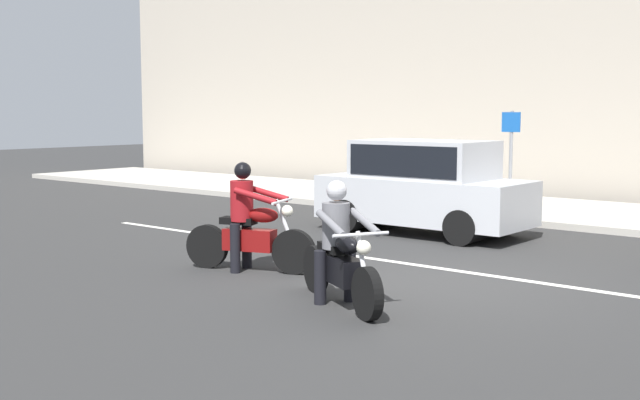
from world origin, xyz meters
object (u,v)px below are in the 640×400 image
at_px(parked_hatchback_silver, 424,185).
at_px(street_sign_post, 511,150).
at_px(motorcycle_with_rider_crimson, 249,227).
at_px(motorcycle_with_rider_gray, 340,255).

height_order(parked_hatchback_silver, street_sign_post, street_sign_post).
distance_m(parked_hatchback_silver, street_sign_post, 3.45).
height_order(motorcycle_with_rider_crimson, parked_hatchback_silver, parked_hatchback_silver).
bearing_deg(motorcycle_with_rider_gray, street_sign_post, 103.35).
bearing_deg(street_sign_post, parked_hatchback_silver, -92.39).
xyz_separation_m(parked_hatchback_silver, street_sign_post, (0.14, 3.40, 0.56)).
bearing_deg(motorcycle_with_rider_crimson, parked_hatchback_silver, 89.14).
bearing_deg(motorcycle_with_rider_crimson, street_sign_post, 88.50).
bearing_deg(parked_hatchback_silver, motorcycle_with_rider_gray, -67.73).
height_order(motorcycle_with_rider_gray, motorcycle_with_rider_crimson, motorcycle_with_rider_crimson).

